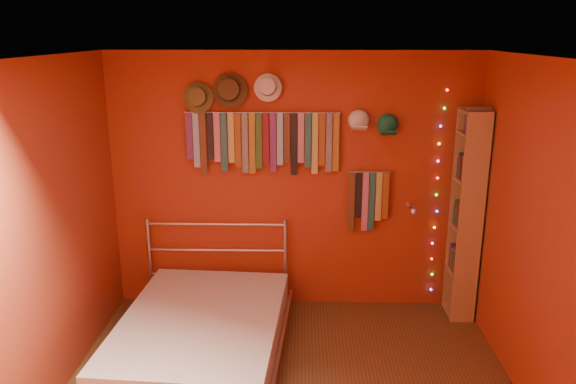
# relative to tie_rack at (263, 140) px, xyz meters

# --- Properties ---
(back_wall) EXTENTS (3.50, 0.02, 2.50)m
(back_wall) POSITION_rel_tie_rack_xyz_m (0.28, 0.06, -0.44)
(back_wall) COLOR maroon
(back_wall) RESTS_ON ground
(right_wall) EXTENTS (0.02, 3.50, 2.50)m
(right_wall) POSITION_rel_tie_rack_xyz_m (2.03, -1.69, -0.44)
(right_wall) COLOR maroon
(right_wall) RESTS_ON ground
(left_wall) EXTENTS (0.02, 3.50, 2.50)m
(left_wall) POSITION_rel_tie_rack_xyz_m (-1.47, -1.69, -0.44)
(left_wall) COLOR maroon
(left_wall) RESTS_ON ground
(ceiling) EXTENTS (3.50, 3.50, 0.02)m
(ceiling) POSITION_rel_tie_rack_xyz_m (0.28, -1.69, 0.81)
(ceiling) COLOR white
(ceiling) RESTS_ON back_wall
(tie_rack) EXTENTS (1.45, 0.03, 0.60)m
(tie_rack) POSITION_rel_tie_rack_xyz_m (0.00, 0.00, 0.00)
(tie_rack) COLOR silver
(tie_rack) RESTS_ON back_wall
(small_tie_rack) EXTENTS (0.40, 0.03, 0.59)m
(small_tie_rack) POSITION_rel_tie_rack_xyz_m (0.99, -0.00, -0.56)
(small_tie_rack) COLOR silver
(small_tie_rack) RESTS_ON back_wall
(fedora_olive) EXTENTS (0.28, 0.15, 0.28)m
(fedora_olive) POSITION_rel_tie_rack_xyz_m (-0.59, -0.03, 0.39)
(fedora_olive) COLOR brown
(fedora_olive) RESTS_ON back_wall
(fedora_brown) EXTENTS (0.32, 0.17, 0.32)m
(fedora_brown) POSITION_rel_tie_rack_xyz_m (-0.30, -0.04, 0.46)
(fedora_brown) COLOR #4E341C
(fedora_brown) RESTS_ON back_wall
(fedora_white) EXTENTS (0.25, 0.14, 0.25)m
(fedora_white) POSITION_rel_tie_rack_xyz_m (0.05, -0.03, 0.49)
(fedora_white) COLOR white
(fedora_white) RESTS_ON back_wall
(cap_white) EXTENTS (0.19, 0.23, 0.19)m
(cap_white) POSITION_rel_tie_rack_xyz_m (0.88, 0.01, 0.18)
(cap_white) COLOR white
(cap_white) RESTS_ON back_wall
(cap_green) EXTENTS (0.19, 0.24, 0.19)m
(cap_green) POSITION_rel_tie_rack_xyz_m (1.15, 0.01, 0.14)
(cap_green) COLOR #186D49
(cap_green) RESTS_ON back_wall
(fairy_lights) EXTENTS (0.06, 0.02, 2.00)m
(fairy_lights) POSITION_rel_tie_rack_xyz_m (1.65, 0.02, -0.53)
(fairy_lights) COLOR #FF3333
(fairy_lights) RESTS_ON back_wall
(reading_lamp) EXTENTS (0.08, 0.33, 0.10)m
(reading_lamp) POSITION_rel_tie_rack_xyz_m (1.39, -0.19, -0.62)
(reading_lamp) COLOR silver
(reading_lamp) RESTS_ON back_wall
(bookshelf) EXTENTS (0.25, 0.34, 2.00)m
(bookshelf) POSITION_rel_tie_rack_xyz_m (1.94, -0.16, -0.67)
(bookshelf) COLOR #AC7D4D
(bookshelf) RESTS_ON ground
(bed) EXTENTS (1.49, 1.93, 0.91)m
(bed) POSITION_rel_tie_rack_xyz_m (-0.47, -0.99, -1.48)
(bed) COLOR silver
(bed) RESTS_ON ground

